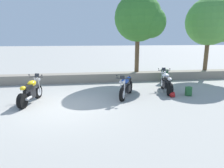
# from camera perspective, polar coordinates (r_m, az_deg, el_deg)

# --- Properties ---
(ground_plane) EXTENTS (120.00, 120.00, 0.00)m
(ground_plane) POSITION_cam_1_polar(r_m,az_deg,el_deg) (8.57, -14.20, -6.56)
(ground_plane) COLOR #A3A099
(stone_wall) EXTENTS (36.00, 0.80, 0.55)m
(stone_wall) POSITION_cam_1_polar(r_m,az_deg,el_deg) (13.12, -12.26, 1.62)
(stone_wall) COLOR gray
(stone_wall) RESTS_ON ground
(motorcycle_yellow_near_left) EXTENTS (0.80, 2.04, 1.18)m
(motorcycle_yellow_near_left) POSITION_cam_1_polar(r_m,az_deg,el_deg) (9.52, -21.97, -2.09)
(motorcycle_yellow_near_left) COLOR black
(motorcycle_yellow_near_left) RESTS_ON ground
(motorcycle_blue_centre) EXTENTS (1.12, 1.92, 1.18)m
(motorcycle_blue_centre) POSITION_cam_1_polar(r_m,az_deg,el_deg) (9.71, 3.96, -0.86)
(motorcycle_blue_centre) COLOR black
(motorcycle_blue_centre) RESTS_ON ground
(motorcycle_white_far_right) EXTENTS (0.68, 2.06, 1.18)m
(motorcycle_white_far_right) POSITION_cam_1_polar(r_m,az_deg,el_deg) (10.97, 15.09, 0.34)
(motorcycle_white_far_right) COLOR black
(motorcycle_white_far_right) RESTS_ON ground
(rider_backpack) EXTENTS (0.34, 0.32, 0.47)m
(rider_backpack) POSITION_cam_1_polar(r_m,az_deg,el_deg) (10.62, 20.82, -1.83)
(rider_backpack) COLOR #2D6B38
(rider_backpack) RESTS_ON ground
(rider_helmet) EXTENTS (0.28, 0.28, 0.28)m
(rider_helmet) POSITION_cam_1_polar(r_m,az_deg,el_deg) (10.14, 16.67, -2.82)
(rider_helmet) COLOR #B21919
(rider_helmet) RESTS_ON ground
(leafy_tree_far_left) EXTENTS (3.15, 3.00, 4.96)m
(leafy_tree_far_left) POSITION_cam_1_polar(r_m,az_deg,el_deg) (13.49, 8.09, 17.74)
(leafy_tree_far_left) COLOR brown
(leafy_tree_far_left) RESTS_ON stone_wall
(leafy_tree_mid_left) EXTENTS (3.32, 3.16, 4.87)m
(leafy_tree_mid_left) POSITION_cam_1_polar(r_m,az_deg,el_deg) (15.56, 26.55, 15.27)
(leafy_tree_mid_left) COLOR brown
(leafy_tree_mid_left) RESTS_ON stone_wall
(trash_bin) EXTENTS (0.46, 0.46, 0.86)m
(trash_bin) POSITION_cam_1_polar(r_m,az_deg,el_deg) (13.10, 14.60, 2.18)
(trash_bin) COLOR #335638
(trash_bin) RESTS_ON ground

